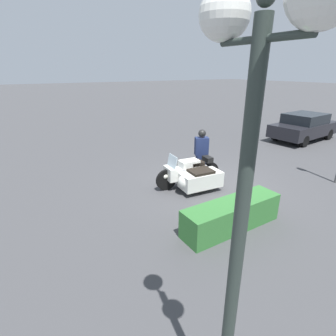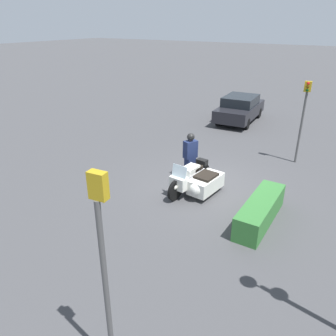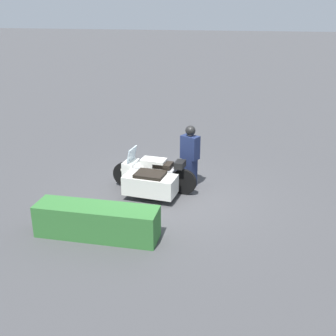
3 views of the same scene
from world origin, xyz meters
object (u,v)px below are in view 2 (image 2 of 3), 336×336
(police_motorcycle, at_px, (197,181))
(traffic_light_near, at_px, (104,253))
(traffic_light_far, at_px, (304,111))
(hedge_bush_curbside, at_px, (260,211))
(parked_car_background, at_px, (240,108))
(officer_rider, at_px, (190,155))

(police_motorcycle, height_order, traffic_light_near, traffic_light_near)
(traffic_light_near, bearing_deg, traffic_light_far, -9.77)
(hedge_bush_curbside, xyz_separation_m, traffic_light_near, (5.74, -0.77, 2.05))
(traffic_light_far, bearing_deg, hedge_bush_curbside, -5.21)
(hedge_bush_curbside, distance_m, parked_car_background, 10.83)
(police_motorcycle, bearing_deg, parked_car_background, -161.85)
(traffic_light_near, relative_size, traffic_light_far, 1.10)
(officer_rider, relative_size, hedge_bush_curbside, 0.65)
(officer_rider, distance_m, traffic_light_near, 7.84)
(traffic_light_far, height_order, parked_car_background, traffic_light_far)
(officer_rider, height_order, parked_car_background, officer_rider)
(hedge_bush_curbside, bearing_deg, police_motorcycle, -103.47)
(officer_rider, distance_m, parked_car_background, 8.42)
(police_motorcycle, height_order, hedge_bush_curbside, police_motorcycle)
(police_motorcycle, relative_size, hedge_bush_curbside, 0.89)
(parked_car_background, bearing_deg, traffic_light_near, -170.67)
(police_motorcycle, xyz_separation_m, traffic_light_near, (6.31, 1.63, 1.94))
(police_motorcycle, relative_size, traffic_light_far, 0.72)
(police_motorcycle, xyz_separation_m, traffic_light_far, (-4.65, 2.29, 1.75))
(officer_rider, bearing_deg, hedge_bush_curbside, 0.09)
(hedge_bush_curbside, xyz_separation_m, traffic_light_far, (-5.23, -0.10, 1.86))
(officer_rider, height_order, traffic_light_near, traffic_light_near)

